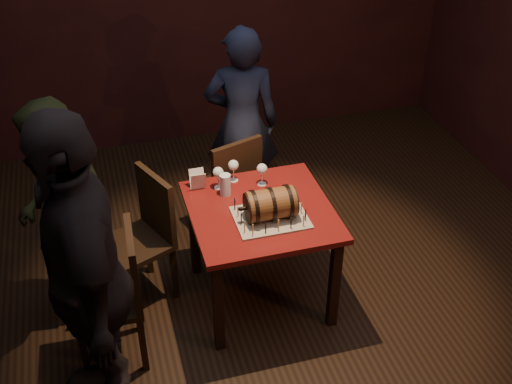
% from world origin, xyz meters
% --- Properties ---
extents(room_shell, '(5.04, 5.04, 2.80)m').
position_xyz_m(room_shell, '(0.00, 0.00, 1.40)').
color(room_shell, black).
rests_on(room_shell, ground).
extents(pub_table, '(0.90, 0.90, 0.75)m').
position_xyz_m(pub_table, '(0.03, 0.14, 0.64)').
color(pub_table, '#540E0E').
rests_on(pub_table, ground).
extents(cake_board, '(0.45, 0.35, 0.01)m').
position_xyz_m(cake_board, '(0.06, 0.03, 0.76)').
color(cake_board, '#A49785').
rests_on(cake_board, pub_table).
extents(barrel_cake, '(0.36, 0.21, 0.21)m').
position_xyz_m(barrel_cake, '(0.06, 0.03, 0.86)').
color(barrel_cake, brown).
rests_on(barrel_cake, cake_board).
extents(birthday_candles, '(0.40, 0.30, 0.09)m').
position_xyz_m(birthday_candles, '(0.06, 0.03, 0.80)').
color(birthday_candles, '#DAD082').
rests_on(birthday_candles, cake_board).
extents(wine_glass_left, '(0.07, 0.07, 0.16)m').
position_xyz_m(wine_glass_left, '(-0.17, 0.44, 0.87)').
color(wine_glass_left, silver).
rests_on(wine_glass_left, pub_table).
extents(wine_glass_mid, '(0.07, 0.07, 0.16)m').
position_xyz_m(wine_glass_mid, '(-0.06, 0.50, 0.87)').
color(wine_glass_mid, silver).
rests_on(wine_glass_mid, pub_table).
extents(wine_glass_right, '(0.07, 0.07, 0.16)m').
position_xyz_m(wine_glass_right, '(0.12, 0.40, 0.87)').
color(wine_glass_right, silver).
rests_on(wine_glass_right, pub_table).
extents(pint_of_ale, '(0.07, 0.07, 0.15)m').
position_xyz_m(pint_of_ale, '(-0.15, 0.36, 0.82)').
color(pint_of_ale, silver).
rests_on(pint_of_ale, pub_table).
extents(menu_card, '(0.10, 0.05, 0.13)m').
position_xyz_m(menu_card, '(-0.31, 0.48, 0.81)').
color(menu_card, white).
rests_on(menu_card, pub_table).
extents(chair_back, '(0.51, 0.51, 0.93)m').
position_xyz_m(chair_back, '(-0.01, 0.78, 0.52)').
color(chair_back, black).
rests_on(chair_back, ground).
extents(chair_left_rear, '(0.53, 0.53, 0.93)m').
position_xyz_m(chair_left_rear, '(-0.69, 0.41, 0.52)').
color(chair_left_rear, black).
rests_on(chair_left_rear, ground).
extents(chair_left_front, '(0.41, 0.41, 0.93)m').
position_xyz_m(chair_left_front, '(-0.91, -0.12, 0.52)').
color(chair_left_front, black).
rests_on(chair_left_front, ground).
extents(person_back, '(0.64, 0.50, 1.57)m').
position_xyz_m(person_back, '(0.19, 1.21, 0.78)').
color(person_back, '#1A1E34').
rests_on(person_back, ground).
extents(person_left_rear, '(0.71, 0.84, 1.55)m').
position_xyz_m(person_left_rear, '(-1.19, 0.35, 0.78)').
color(person_left_rear, '#333B1D').
rests_on(person_left_rear, ground).
extents(person_left_front, '(0.55, 1.16, 1.92)m').
position_xyz_m(person_left_front, '(-1.07, -0.46, 0.96)').
color(person_left_front, black).
rests_on(person_left_front, ground).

